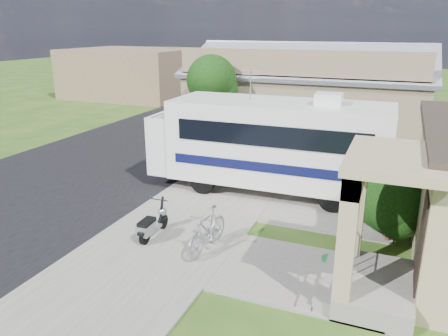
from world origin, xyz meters
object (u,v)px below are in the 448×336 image
at_px(shrub, 395,196).
at_px(pickup_truck, 203,113).
at_px(bicycle, 208,232).
at_px(scooter, 152,225).
at_px(garden_hose, 330,263).
at_px(van, 242,95).
at_px(motorhome, 270,142).

height_order(shrub, pickup_truck, shrub).
distance_m(bicycle, pickup_truck, 15.46).
distance_m(scooter, bicycle, 1.77).
bearing_deg(garden_hose, bicycle, -171.53).
height_order(pickup_truck, van, van).
bearing_deg(bicycle, scooter, -176.60).
relative_size(scooter, van, 0.23).
distance_m(motorhome, bicycle, 5.23).
bearing_deg(pickup_truck, shrub, 143.36).
bearing_deg(motorhome, pickup_truck, 126.09).
xyz_separation_m(motorhome, bicycle, (-0.19, -5.06, -1.29)).
height_order(motorhome, van, motorhome).
height_order(motorhome, bicycle, motorhome).
relative_size(bicycle, van, 0.29).
height_order(motorhome, scooter, motorhome).
bearing_deg(scooter, pickup_truck, 107.56).
height_order(shrub, garden_hose, shrub).
bearing_deg(garden_hose, motorhome, 123.24).
xyz_separation_m(van, garden_hose, (9.83, -20.52, -0.86)).
bearing_deg(garden_hose, shrub, 56.85).
bearing_deg(bicycle, garden_hose, 13.53).
bearing_deg(van, garden_hose, -75.42).
distance_m(scooter, van, 21.51).
relative_size(motorhome, shrub, 3.19).
bearing_deg(van, scooter, -87.94).
distance_m(shrub, bicycle, 5.29).
height_order(bicycle, garden_hose, bicycle).
relative_size(motorhome, garden_hose, 19.21).
bearing_deg(van, pickup_truck, -100.84).
xyz_separation_m(shrub, scooter, (-6.32, -2.51, -0.92)).
xyz_separation_m(shrub, garden_hose, (-1.36, -2.08, -1.28)).
bearing_deg(pickup_truck, van, -80.83).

